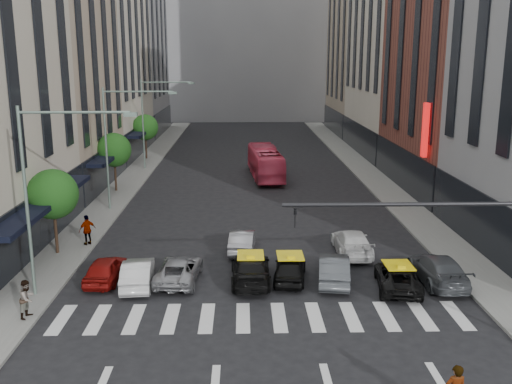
{
  "coord_description": "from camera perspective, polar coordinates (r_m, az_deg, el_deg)",
  "views": [
    {
      "loc": [
        -1.0,
        -21.8,
        11.23
      ],
      "look_at": [
        -0.24,
        8.81,
        4.0
      ],
      "focal_mm": 40.0,
      "sensor_mm": 36.0,
      "label": 1
    }
  ],
  "objects": [
    {
      "name": "building_right_d",
      "position": [
        88.7,
        10.65,
        14.86
      ],
      "size": [
        8.0,
        18.0,
        28.0
      ],
      "primitive_type": "cube",
      "color": "tan",
      "rests_on": "ground"
    },
    {
      "name": "sidewalk_right",
      "position": [
        54.45,
        11.89,
        1.18
      ],
      "size": [
        3.0,
        96.0,
        0.15
      ],
      "primitive_type": "cube",
      "color": "slate",
      "rests_on": "ground"
    },
    {
      "name": "streetlamp_mid",
      "position": [
        43.1,
        -13.59,
        5.82
      ],
      "size": [
        5.38,
        0.25,
        9.0
      ],
      "color": "gray",
      "rests_on": "sidewalk_left"
    },
    {
      "name": "car_row2_right",
      "position": [
        33.95,
        9.57,
        -4.97
      ],
      "size": [
        2.06,
        4.89,
        1.41
      ],
      "primitive_type": "imported",
      "rotation": [
        0.0,
        0.0,
        3.12
      ],
      "color": "white",
      "rests_on": "ground"
    },
    {
      "name": "car_grey_mid",
      "position": [
        29.68,
        7.79,
        -7.6
      ],
      "size": [
        2.09,
        4.5,
        1.43
      ],
      "primitive_type": "imported",
      "rotation": [
        0.0,
        0.0,
        3.0
      ],
      "color": "#414448",
      "rests_on": "ground"
    },
    {
      "name": "traffic_signal",
      "position": [
        23.54,
        20.38,
        -4.26
      ],
      "size": [
        10.1,
        0.2,
        6.0
      ],
      "color": "black",
      "rests_on": "ground"
    },
    {
      "name": "streetlamp_near",
      "position": [
        27.86,
        -20.34,
        1.42
      ],
      "size": [
        5.38,
        0.25,
        9.0
      ],
      "color": "gray",
      "rests_on": "sidewalk_left"
    },
    {
      "name": "taxi_left",
      "position": [
        29.41,
        -0.55,
        -7.67
      ],
      "size": [
        2.04,
        4.93,
        1.43
      ],
      "primitive_type": "imported",
      "rotation": [
        0.0,
        0.0,
        3.15
      ],
      "color": "black",
      "rests_on": "ground"
    },
    {
      "name": "building_left_d",
      "position": [
        88.35,
        -12.3,
        15.44
      ],
      "size": [
        8.0,
        18.0,
        30.0
      ],
      "primitive_type": "cube",
      "color": "gray",
      "rests_on": "ground"
    },
    {
      "name": "pedestrian_near",
      "position": [
        27.13,
        -21.91,
        -9.86
      ],
      "size": [
        0.83,
        0.97,
        1.72
      ],
      "primitive_type": "imported",
      "rotation": [
        0.0,
        0.0,
        1.33
      ],
      "color": "gray",
      "rests_on": "sidewalk_left"
    },
    {
      "name": "building_left_b",
      "position": [
        52.32,
        -19.78,
        13.37
      ],
      "size": [
        8.0,
        16.0,
        24.0
      ],
      "primitive_type": "cube",
      "color": "tan",
      "rests_on": "ground"
    },
    {
      "name": "pedestrian_far",
      "position": [
        36.04,
        -16.51,
        -3.65
      ],
      "size": [
        1.11,
        1.05,
        1.85
      ],
      "primitive_type": "imported",
      "rotation": [
        0.0,
        0.0,
        3.87
      ],
      "color": "gray",
      "rests_on": "sidewalk_left"
    },
    {
      "name": "liberty_sign",
      "position": [
        44.27,
        16.57,
        5.95
      ],
      "size": [
        0.3,
        0.7,
        4.0
      ],
      "color": "red",
      "rests_on": "ground"
    },
    {
      "name": "building_far",
      "position": [
        107.02,
        -0.92,
        16.91
      ],
      "size": [
        30.0,
        10.0,
        36.0
      ],
      "primitive_type": "cube",
      "color": "gray",
      "rests_on": "ground"
    },
    {
      "name": "rider",
      "position": [
        19.31,
        19.42,
        -16.94
      ],
      "size": [
        0.72,
        0.51,
        1.86
      ],
      "primitive_type": "imported",
      "rotation": [
        0.0,
        0.0,
        3.25
      ],
      "color": "gray",
      "rests_on": "motorcycle"
    },
    {
      "name": "building_right_b",
      "position": [
        52.05,
        19.46,
        14.51
      ],
      "size": [
        8.0,
        18.0,
        26.0
      ],
      "primitive_type": "cube",
      "color": "brown",
      "rests_on": "ground"
    },
    {
      "name": "car_grey_curb",
      "position": [
        30.76,
        17.74,
        -7.35
      ],
      "size": [
        2.11,
        5.02,
        1.45
      ],
      "primitive_type": "imported",
      "rotation": [
        0.0,
        0.0,
        3.16
      ],
      "color": "#464A4F",
      "rests_on": "ground"
    },
    {
      "name": "tree_near",
      "position": [
        34.43,
        -19.66,
        -0.22
      ],
      "size": [
        2.88,
        2.88,
        4.95
      ],
      "color": "black",
      "rests_on": "sidewalk_left"
    },
    {
      "name": "car_silver",
      "position": [
        29.8,
        -7.73,
        -7.7
      ],
      "size": [
        2.36,
        4.59,
        1.24
      ],
      "primitive_type": "imported",
      "rotation": [
        0.0,
        0.0,
        3.07
      ],
      "color": "gray",
      "rests_on": "ground"
    },
    {
      "name": "taxi_right",
      "position": [
        29.47,
        13.98,
        -8.25
      ],
      "size": [
        2.6,
        4.61,
        1.22
      ],
      "primitive_type": "imported",
      "rotation": [
        0.0,
        0.0,
        3.0
      ],
      "color": "black",
      "rests_on": "ground"
    },
    {
      "name": "taxi_center",
      "position": [
        29.63,
        3.42,
        -7.63
      ],
      "size": [
        2.07,
        4.08,
        1.33
      ],
      "primitive_type": "imported",
      "rotation": [
        0.0,
        0.0,
        3.01
      ],
      "color": "black",
      "rests_on": "ground"
    },
    {
      "name": "sidewalk_left",
      "position": [
        54.02,
        -12.6,
        1.05
      ],
      "size": [
        3.0,
        96.0,
        0.15
      ],
      "primitive_type": "cube",
      "color": "slate",
      "rests_on": "ground"
    },
    {
      "name": "car_red",
      "position": [
        30.49,
        -14.79,
        -7.47
      ],
      "size": [
        1.8,
        3.96,
        1.32
      ],
      "primitive_type": "imported",
      "rotation": [
        0.0,
        0.0,
        3.08
      ],
      "color": "maroon",
      "rests_on": "ground"
    },
    {
      "name": "streetlamp_far",
      "position": [
        58.75,
        -10.37,
        7.87
      ],
      "size": [
        5.38,
        0.25,
        9.0
      ],
      "color": "gray",
      "rests_on": "sidewalk_left"
    },
    {
      "name": "car_row2_left",
      "position": [
        33.91,
        -1.38,
        -4.88
      ],
      "size": [
        1.7,
        4.11,
        1.32
      ],
      "primitive_type": "imported",
      "rotation": [
        0.0,
        0.0,
        3.06
      ],
      "color": "#96969B",
      "rests_on": "ground"
    },
    {
      "name": "tree_far",
      "position": [
        65.15,
        -11.02,
        6.36
      ],
      "size": [
        2.88,
        2.88,
        4.95
      ],
      "color": "black",
      "rests_on": "sidewalk_left"
    },
    {
      "name": "tree_mid",
      "position": [
        49.59,
        -14.02,
        4.1
      ],
      "size": [
        2.88,
        2.88,
        4.95
      ],
      "color": "black",
      "rests_on": "sidewalk_left"
    },
    {
      "name": "bus",
      "position": [
        54.53,
        0.94,
        2.96
      ],
      "size": [
        3.25,
        10.63,
        2.92
      ],
      "primitive_type": "imported",
      "rotation": [
        0.0,
        0.0,
        3.22
      ],
      "color": "#ED4567",
      "rests_on": "ground"
    },
    {
      "name": "car_white_front",
      "position": [
        29.55,
        -11.74,
        -7.93
      ],
      "size": [
        1.77,
        4.22,
        1.36
      ],
      "primitive_type": "imported",
      "rotation": [
        0.0,
        0.0,
        3.22
      ],
      "color": "silver",
      "rests_on": "ground"
    },
    {
      "name": "ground",
      "position": [
        24.55,
        1.11,
        -13.94
      ],
      "size": [
        160.0,
        160.0,
        0.0
      ],
      "primitive_type": "plane",
      "color": "black",
      "rests_on": "ground"
    }
  ]
}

